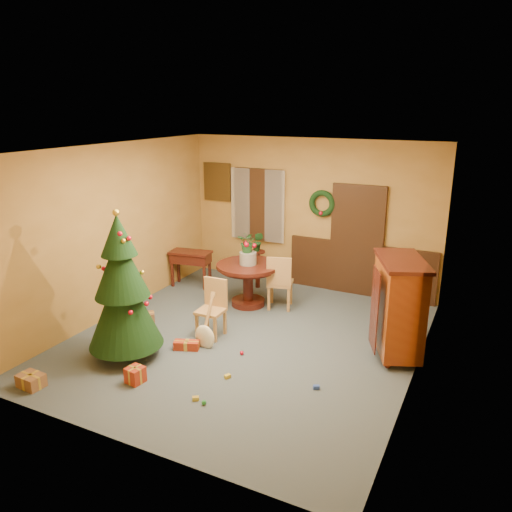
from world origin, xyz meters
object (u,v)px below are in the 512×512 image
Objects in this scene: christmas_tree at (122,289)px; writing_desk at (191,260)px; chair_near at (213,306)px; sideboard at (399,304)px; dining_table at (248,276)px.

christmas_tree is 2.51× the size of writing_desk.
chair_near is 0.63× the size of sideboard.
dining_table is 2.62m from christmas_tree.
chair_near is 1.48m from christmas_tree.
chair_near is 1.06× the size of writing_desk.
chair_near is at bearing -48.06° from writing_desk.
writing_desk is at bearing 105.22° from christmas_tree.
writing_desk is (-0.78, 2.86, -0.49)m from christmas_tree.
christmas_tree is (-0.69, -2.48, 0.48)m from dining_table.
christmas_tree is at bearing -152.75° from sideboard.
sideboard reaches higher than chair_near.
dining_table is 1.33m from chair_near.
dining_table is at bearing -14.57° from writing_desk.
dining_table is at bearing 92.57° from chair_near.
chair_near is at bearing 56.91° from christmas_tree.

